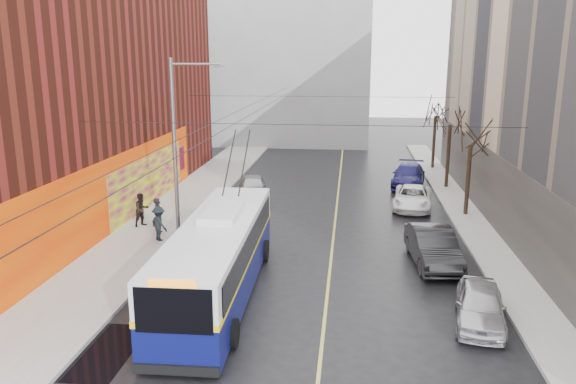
{
  "coord_description": "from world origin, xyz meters",
  "views": [
    {
      "loc": [
        2.25,
        -16.34,
        9.08
      ],
      "look_at": [
        -0.5,
        8.13,
        3.09
      ],
      "focal_mm": 35.0,
      "sensor_mm": 36.0,
      "label": 1
    }
  ],
  "objects_px": {
    "tree_near": "(472,131)",
    "following_car": "(253,187)",
    "parked_car_d": "(409,176)",
    "tree_mid": "(451,114)",
    "pedestrian_b": "(142,210)",
    "parked_car_b": "(433,247)",
    "parked_car_a": "(480,305)",
    "trolleybus": "(218,257)",
    "pedestrian_a": "(159,216)",
    "tree_far": "(436,106)",
    "streetlight_pole": "(178,145)",
    "parked_car_c": "(413,198)",
    "pedestrian_c": "(159,224)"
  },
  "relations": [
    {
      "from": "streetlight_pole",
      "to": "tree_near",
      "type": "distance_m",
      "value": 16.28
    },
    {
      "from": "tree_mid",
      "to": "pedestrian_c",
      "type": "xyz_separation_m",
      "value": [
        -16.06,
        -13.67,
        -4.24
      ]
    },
    {
      "from": "following_car",
      "to": "streetlight_pole",
      "type": "bearing_deg",
      "value": -112.7
    },
    {
      "from": "parked_car_c",
      "to": "pedestrian_b",
      "type": "height_order",
      "value": "pedestrian_b"
    },
    {
      "from": "tree_far",
      "to": "following_car",
      "type": "bearing_deg",
      "value": -139.85
    },
    {
      "from": "tree_mid",
      "to": "tree_far",
      "type": "height_order",
      "value": "tree_mid"
    },
    {
      "from": "tree_far",
      "to": "parked_car_b",
      "type": "relative_size",
      "value": 1.32
    },
    {
      "from": "tree_near",
      "to": "following_car",
      "type": "distance_m",
      "value": 14.06
    },
    {
      "from": "streetlight_pole",
      "to": "tree_far",
      "type": "xyz_separation_m",
      "value": [
        15.14,
        20.0,
        0.3
      ]
    },
    {
      "from": "streetlight_pole",
      "to": "pedestrian_b",
      "type": "xyz_separation_m",
      "value": [
        -2.65,
        1.59,
        -3.79
      ]
    },
    {
      "from": "streetlight_pole",
      "to": "pedestrian_a",
      "type": "xyz_separation_m",
      "value": [
        -1.34,
        0.48,
        -3.76
      ]
    },
    {
      "from": "parked_car_d",
      "to": "parked_car_a",
      "type": "bearing_deg",
      "value": -79.79
    },
    {
      "from": "parked_car_d",
      "to": "following_car",
      "type": "xyz_separation_m",
      "value": [
        -10.49,
        -4.45,
        -0.04
      ]
    },
    {
      "from": "parked_car_d",
      "to": "following_car",
      "type": "distance_m",
      "value": 11.39
    },
    {
      "from": "trolleybus",
      "to": "parked_car_b",
      "type": "relative_size",
      "value": 2.44
    },
    {
      "from": "parked_car_b",
      "to": "tree_far",
      "type": "bearing_deg",
      "value": 77.2
    },
    {
      "from": "parked_car_a",
      "to": "parked_car_c",
      "type": "bearing_deg",
      "value": 102.5
    },
    {
      "from": "tree_far",
      "to": "pedestrian_b",
      "type": "height_order",
      "value": "tree_far"
    },
    {
      "from": "streetlight_pole",
      "to": "parked_car_b",
      "type": "relative_size",
      "value": 1.81
    },
    {
      "from": "tree_mid",
      "to": "parked_car_b",
      "type": "distance_m",
      "value": 16.03
    },
    {
      "from": "parked_car_c",
      "to": "pedestrian_b",
      "type": "xyz_separation_m",
      "value": [
        -14.89,
        -5.87,
        0.39
      ]
    },
    {
      "from": "tree_near",
      "to": "tree_mid",
      "type": "height_order",
      "value": "tree_mid"
    },
    {
      "from": "trolleybus",
      "to": "pedestrian_b",
      "type": "relative_size",
      "value": 6.71
    },
    {
      "from": "streetlight_pole",
      "to": "parked_car_c",
      "type": "height_order",
      "value": "streetlight_pole"
    },
    {
      "from": "tree_far",
      "to": "parked_car_d",
      "type": "xyz_separation_m",
      "value": [
        -2.58,
        -6.57,
        -4.37
      ]
    },
    {
      "from": "tree_mid",
      "to": "trolleybus",
      "type": "relative_size",
      "value": 0.55
    },
    {
      "from": "tree_far",
      "to": "parked_car_a",
      "type": "relative_size",
      "value": 1.63
    },
    {
      "from": "tree_far",
      "to": "parked_car_d",
      "type": "height_order",
      "value": "tree_far"
    },
    {
      "from": "tree_mid",
      "to": "pedestrian_c",
      "type": "bearing_deg",
      "value": -139.58
    },
    {
      "from": "tree_mid",
      "to": "pedestrian_b",
      "type": "relative_size",
      "value": 3.7
    },
    {
      "from": "tree_mid",
      "to": "parked_car_a",
      "type": "xyz_separation_m",
      "value": [
        -2.14,
        -20.78,
        -4.57
      ]
    },
    {
      "from": "parked_car_b",
      "to": "parked_car_d",
      "type": "xyz_separation_m",
      "value": [
        0.4,
        15.54,
        -0.05
      ]
    },
    {
      "from": "parked_car_b",
      "to": "parked_car_d",
      "type": "relative_size",
      "value": 0.93
    },
    {
      "from": "tree_far",
      "to": "pedestrian_a",
      "type": "relative_size",
      "value": 3.52
    },
    {
      "from": "pedestrian_b",
      "to": "pedestrian_c",
      "type": "xyz_separation_m",
      "value": [
        1.73,
        -2.26,
        -0.04
      ]
    },
    {
      "from": "pedestrian_b",
      "to": "pedestrian_a",
      "type": "bearing_deg",
      "value": -93.73
    },
    {
      "from": "pedestrian_a",
      "to": "pedestrian_c",
      "type": "xyz_separation_m",
      "value": [
        0.42,
        -1.16,
        -0.06
      ]
    },
    {
      "from": "trolleybus",
      "to": "pedestrian_a",
      "type": "distance_m",
      "value": 8.48
    },
    {
      "from": "parked_car_d",
      "to": "following_car",
      "type": "bearing_deg",
      "value": -147.98
    },
    {
      "from": "parked_car_a",
      "to": "parked_car_d",
      "type": "relative_size",
      "value": 0.76
    },
    {
      "from": "parked_car_b",
      "to": "parked_car_a",
      "type": "bearing_deg",
      "value": -86.69
    },
    {
      "from": "pedestrian_b",
      "to": "streetlight_pole",
      "type": "bearing_deg",
      "value": -84.56
    },
    {
      "from": "parked_car_d",
      "to": "trolleybus",
      "type": "bearing_deg",
      "value": -105.52
    },
    {
      "from": "tree_near",
      "to": "parked_car_b",
      "type": "height_order",
      "value": "tree_near"
    },
    {
      "from": "tree_near",
      "to": "pedestrian_c",
      "type": "distance_m",
      "value": 17.84
    },
    {
      "from": "pedestrian_b",
      "to": "pedestrian_c",
      "type": "height_order",
      "value": "pedestrian_b"
    },
    {
      "from": "following_car",
      "to": "pedestrian_a",
      "type": "bearing_deg",
      "value": -121.57
    },
    {
      "from": "parked_car_c",
      "to": "following_car",
      "type": "height_order",
      "value": "following_car"
    },
    {
      "from": "tree_near",
      "to": "trolleybus",
      "type": "distance_m",
      "value": 17.43
    },
    {
      "from": "tree_far",
      "to": "pedestrian_b",
      "type": "distance_m",
      "value": 25.92
    }
  ]
}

